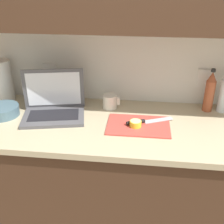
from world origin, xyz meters
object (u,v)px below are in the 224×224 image
Objects in this scene: laptop at (54,105)px; lemon_half_cut at (136,124)px; bowl_white at (3,111)px; paper_towel_roll at (3,81)px; bottle_oil_tall at (210,92)px; measuring_cup at (110,101)px; knife at (142,122)px; cutting_board at (138,125)px.

laptop is 6.21× the size of lemon_half_cut.
bowl_white is 0.70× the size of paper_towel_roll.
bottle_oil_tall is 0.62m from measuring_cup.
bottle_oil_tall is at bearing 9.68° from bowl_white.
measuring_cup reaches higher than knife.
knife is 2.47× the size of measuring_cup.
knife is 4.15× the size of lemon_half_cut.
cutting_board is 0.29m from measuring_cup.
paper_towel_roll is at bearing 142.19° from knife.
cutting_board is 1.30× the size of knife.
lemon_half_cut is 0.94m from paper_towel_roll.
lemon_half_cut is 0.53m from bottle_oil_tall.
cutting_board is at bearing -148.51° from knife.
lemon_half_cut is at bearing -23.38° from laptop.
lemon_half_cut is at bearing -3.92° from bowl_white.
knife is at bearing -42.52° from measuring_cup.
lemon_half_cut is at bearing -134.20° from cutting_board.
paper_towel_roll reaches higher than cutting_board.
bottle_oil_tall is (0.42, 0.25, 0.12)m from cutting_board.
knife is 0.84m from bowl_white.
bowl_white reaches higher than lemon_half_cut.
bowl_white is (-1.25, -0.21, -0.10)m from bottle_oil_tall.
paper_towel_roll is (-0.08, 0.22, 0.11)m from bowl_white.
bowl_white is (-0.82, 0.04, 0.03)m from cutting_board.
knife is (0.54, -0.06, -0.05)m from laptop.
paper_towel_roll is (-0.39, 0.17, 0.07)m from laptop.
lemon_half_cut is 0.24× the size of bottle_oil_tall.
paper_towel_roll reaches higher than knife.
knife is at bearing -18.21° from laptop.
bottle_oil_tall is 1.27m from bowl_white.
measuring_cup is at bearing 15.63° from bowl_white.
measuring_cup is (0.33, 0.13, -0.02)m from laptop.
knife is 0.28m from measuring_cup.
lemon_half_cut is 0.29m from measuring_cup.
paper_towel_roll reaches higher than measuring_cup.
measuring_cup is 0.57× the size of bowl_white.
bowl_white is at bearing 176.08° from lemon_half_cut.
lemon_half_cut is 0.24× the size of paper_towel_roll.
cutting_board is 0.03m from knife.
laptop is at bearing 149.92° from knife.
bottle_oil_tall reaches higher than knife.
laptop is at bearing 168.28° from lemon_half_cut.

